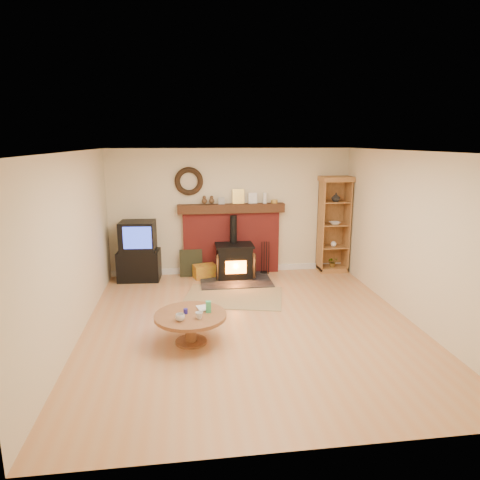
{
  "coord_description": "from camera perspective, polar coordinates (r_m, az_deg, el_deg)",
  "views": [
    {
      "loc": [
        -0.95,
        -6.0,
        2.75
      ],
      "look_at": [
        -0.03,
        1.0,
        1.1
      ],
      "focal_mm": 32.0,
      "sensor_mm": 36.0,
      "label": 1
    }
  ],
  "objects": [
    {
      "name": "tv_unit",
      "position": [
        8.79,
        -13.36,
        -1.57
      ],
      "size": [
        0.85,
        0.63,
        1.2
      ],
      "color": "black",
      "rests_on": "ground"
    },
    {
      "name": "firelog_box",
      "position": [
        8.8,
        -4.73,
        -4.17
      ],
      "size": [
        0.5,
        0.38,
        0.28
      ],
      "primitive_type": "cube",
      "rotation": [
        0.0,
        0.0,
        0.27
      ],
      "color": "#D0E21B",
      "rests_on": "ground"
    },
    {
      "name": "area_rug",
      "position": [
        7.76,
        -0.86,
        -7.57
      ],
      "size": [
        1.95,
        1.55,
        0.01
      ],
      "primitive_type": "cube",
      "rotation": [
        0.0,
        0.0,
        -0.23
      ],
      "color": "brown",
      "rests_on": "ground"
    },
    {
      "name": "fire_tools",
      "position": [
        9.03,
        3.28,
        -3.58
      ],
      "size": [
        0.19,
        0.16,
        0.7
      ],
      "color": "black",
      "rests_on": "ground"
    },
    {
      "name": "wood_stove",
      "position": [
        8.66,
        -0.74,
        -2.99
      ],
      "size": [
        1.4,
        1.0,
        1.27
      ],
      "color": "black",
      "rests_on": "ground"
    },
    {
      "name": "chimney_breast",
      "position": [
        8.93,
        -1.16,
        0.54
      ],
      "size": [
        2.2,
        0.22,
        1.78
      ],
      "color": "maroon",
      "rests_on": "ground"
    },
    {
      "name": "curio_cabinet",
      "position": [
        9.26,
        12.33,
        2.03
      ],
      "size": [
        0.65,
        0.47,
        2.03
      ],
      "color": "brown",
      "rests_on": "ground"
    },
    {
      "name": "leaning_painting",
      "position": [
        8.89,
        -6.54,
        -3.07
      ],
      "size": [
        0.47,
        0.13,
        0.56
      ],
      "primitive_type": "cube",
      "rotation": [
        -0.17,
        0.0,
        0.0
      ],
      "color": "black",
      "rests_on": "ground"
    },
    {
      "name": "coffee_table",
      "position": [
        6.02,
        -6.59,
        -10.5
      ],
      "size": [
        1.0,
        1.0,
        0.58
      ],
      "color": "brown",
      "rests_on": "ground"
    },
    {
      "name": "room_shell",
      "position": [
        6.25,
        1.23,
        3.62
      ],
      "size": [
        5.02,
        5.52,
        2.61
      ],
      "color": "beige",
      "rests_on": "ground"
    },
    {
      "name": "ground",
      "position": [
        6.66,
        1.44,
        -11.23
      ],
      "size": [
        5.5,
        5.5,
        0.0
      ],
      "primitive_type": "plane",
      "color": "tan",
      "rests_on": "ground"
    }
  ]
}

